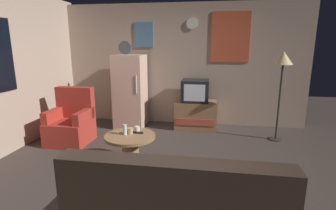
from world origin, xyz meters
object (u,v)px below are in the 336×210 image
mug_ceramic_tan (130,131)px  mug_ceramic_white (137,129)px  armchair (71,123)px  coffee_table (130,150)px  fridge (130,91)px  tv_stand (196,115)px  standing_lamp (283,65)px  wine_glass (125,130)px  crt_tv (195,91)px  remote_control (138,133)px

mug_ceramic_tan → mug_ceramic_white: bearing=45.4°
mug_ceramic_white → armchair: (-1.39, 0.60, -0.17)m
coffee_table → mug_ceramic_white: mug_ceramic_white is taller
fridge → mug_ceramic_tan: size_ratio=19.67×
tv_stand → coffee_table: 2.04m
standing_lamp → mug_ceramic_white: size_ratio=17.67×
wine_glass → armchair: armchair is taller
standing_lamp → crt_tv: bearing=163.9°
coffee_table → armchair: size_ratio=0.75×
standing_lamp → mug_ceramic_tan: size_ratio=17.67×
crt_tv → mug_ceramic_tan: bearing=-114.1°
tv_stand → crt_tv: 0.51m
standing_lamp → armchair: bearing=-169.3°
standing_lamp → tv_stand: bearing=163.7°
wine_glass → mug_ceramic_tan: 0.08m
wine_glass → armchair: (-1.24, 0.73, -0.20)m
mug_ceramic_white → armchair: armchair is taller
remote_control → armchair: size_ratio=0.16×
crt_tv → coffee_table: crt_tv is taller
fridge → mug_ceramic_tan: (0.53, -1.74, -0.25)m
wine_glass → mug_ceramic_tan: wine_glass is taller
armchair → wine_glass: bearing=-30.5°
crt_tv → armchair: bearing=-152.0°
crt_tv → wine_glass: bearing=-115.2°
remote_control → coffee_table: bearing=-133.9°
fridge → coffee_table: bearing=-73.2°
standing_lamp → armchair: 3.84m
crt_tv → mug_ceramic_white: crt_tv is taller
mug_ceramic_white → mug_ceramic_tan: 0.11m
crt_tv → standing_lamp: 1.68m
mug_ceramic_tan → standing_lamp: bearing=30.5°
standing_lamp → remote_control: 2.75m
mug_ceramic_white → armchair: 1.52m
crt_tv → mug_ceramic_white: 1.90m
coffee_table → wine_glass: bearing=176.5°
mug_ceramic_white → wine_glass: bearing=-137.9°
fridge → remote_control: bearing=-69.6°
fridge → coffee_table: 1.94m
mug_ceramic_white → remote_control: (0.02, -0.04, -0.03)m
mug_ceramic_white → fridge: bearing=110.2°
crt_tv → remote_control: bearing=-111.9°
wine_glass → mug_ceramic_white: wine_glass is taller
crt_tv → mug_ceramic_tan: (-0.81, -1.81, -0.29)m
fridge → standing_lamp: bearing=-7.2°
crt_tv → wine_glass: (-0.87, -1.86, -0.26)m
coffee_table → fridge: bearing=106.8°
mug_ceramic_white → mug_ceramic_tan: (-0.08, -0.08, 0.00)m
fridge → standing_lamp: 2.95m
standing_lamp → coffee_table: (-2.32, -1.43, -1.13)m
fridge → tv_stand: size_ratio=2.11×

